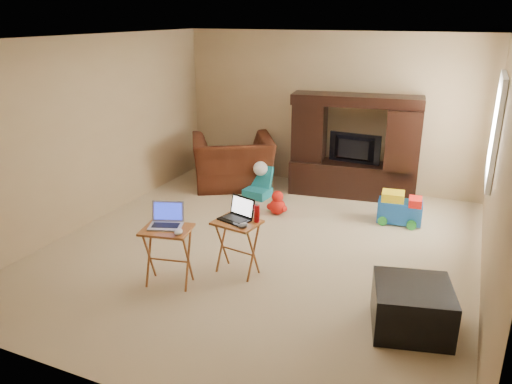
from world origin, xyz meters
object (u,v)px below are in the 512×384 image
at_px(tray_table_right, 237,247).
at_px(plush_toy, 277,203).
at_px(recliner, 233,162).
at_px(laptop_left, 165,216).
at_px(ottoman, 412,308).
at_px(mouse_right, 243,225).
at_px(child_rocker, 258,182).
at_px(tray_table_left, 168,257).
at_px(mouse_left, 178,232).
at_px(water_bottle, 257,214).
at_px(entertainment_center, 354,147).
at_px(push_toy, 400,208).
at_px(television, 353,149).
at_px(laptop_right, 234,210).

bearing_deg(tray_table_right, plush_toy, 105.86).
xyz_separation_m(recliner, laptop_left, (0.78, -3.14, 0.35)).
height_order(ottoman, mouse_right, mouse_right).
height_order(recliner, tray_table_right, recliner).
distance_m(child_rocker, tray_table_left, 2.86).
distance_m(mouse_left, water_bottle, 0.88).
relative_size(ottoman, mouse_right, 5.42).
distance_m(entertainment_center, push_toy, 1.36).
distance_m(entertainment_center, mouse_right, 3.18).
distance_m(ottoman, mouse_right, 1.85).
bearing_deg(plush_toy, television, 56.79).
distance_m(tray_table_left, laptop_right, 0.86).
distance_m(plush_toy, laptop_right, 1.87).
relative_size(child_rocker, laptop_left, 1.46).
bearing_deg(water_bottle, push_toy, 59.46).
height_order(television, tray_table_right, television).
bearing_deg(mouse_right, tray_table_left, -150.09).
relative_size(ottoman, mouse_left, 5.21).
bearing_deg(entertainment_center, tray_table_right, -108.03).
relative_size(plush_toy, tray_table_right, 0.58).
relative_size(television, push_toy, 1.35).
height_order(push_toy, water_bottle, water_bottle).
xyz_separation_m(recliner, laptop_right, (1.33, -2.63, 0.32)).
bearing_deg(tray_table_right, television, 88.12).
bearing_deg(mouse_right, recliner, 118.39).
xyz_separation_m(entertainment_center, tray_table_left, (-1.11, -3.55, -0.48)).
distance_m(plush_toy, mouse_left, 2.43).
relative_size(television, tray_table_left, 1.25).
bearing_deg(tray_table_left, ottoman, -7.04).
xyz_separation_m(tray_table_right, laptop_right, (-0.04, 0.02, 0.43)).
height_order(child_rocker, mouse_right, mouse_right).
distance_m(child_rocker, plush_toy, 0.77).
bearing_deg(mouse_left, water_bottle, 49.47).
distance_m(television, tray_table_right, 3.07).
bearing_deg(television, laptop_right, 82.57).
bearing_deg(recliner, water_bottle, 90.33).
bearing_deg(television, tray_table_right, 83.38).
distance_m(plush_toy, tray_table_left, 2.34).
xyz_separation_m(entertainment_center, mouse_left, (-0.92, -3.62, -0.12)).
xyz_separation_m(plush_toy, laptop_right, (0.19, -1.77, 0.56)).
bearing_deg(tray_table_left, entertainment_center, 60.73).
relative_size(tray_table_left, laptop_left, 1.91).
bearing_deg(laptop_left, mouse_left, -44.46).
height_order(plush_toy, mouse_left, mouse_left).
bearing_deg(plush_toy, entertainment_center, 57.76).
xyz_separation_m(entertainment_center, ottoman, (1.36, -3.34, -0.58)).
xyz_separation_m(tray_table_left, laptop_right, (0.52, 0.54, 0.42)).
relative_size(laptop_left, mouse_left, 2.58).
relative_size(ottoman, laptop_right, 2.11).
bearing_deg(television, laptop_left, 75.64).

